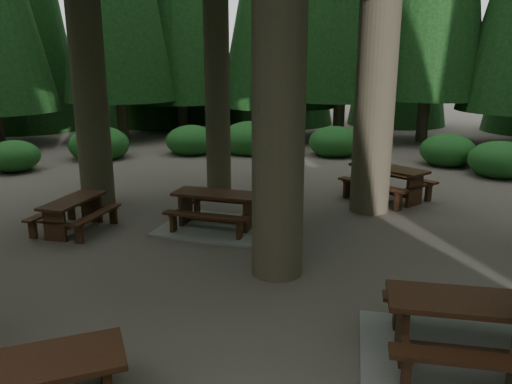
% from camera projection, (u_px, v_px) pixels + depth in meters
% --- Properties ---
extents(ground, '(80.00, 80.00, 0.00)m').
position_uv_depth(ground, '(228.00, 273.00, 8.36)').
color(ground, '#554C45').
rests_on(ground, ground).
extents(picnic_table_a, '(2.48, 2.05, 0.84)m').
position_uv_depth(picnic_table_a, '(471.00, 343.00, 5.75)').
color(picnic_table_a, gray).
rests_on(picnic_table_a, ground).
extents(picnic_table_b, '(1.39, 1.67, 0.69)m').
position_uv_depth(picnic_table_b, '(74.00, 210.00, 10.34)').
color(picnic_table_b, '#351B0F').
rests_on(picnic_table_b, ground).
extents(picnic_table_c, '(2.49, 2.14, 0.78)m').
position_uv_depth(picnic_table_c, '(217.00, 216.00, 10.56)').
color(picnic_table_c, gray).
rests_on(picnic_table_c, ground).
extents(picnic_table_d, '(2.51, 2.45, 0.85)m').
position_uv_depth(picnic_table_d, '(388.00, 178.00, 12.69)').
color(picnic_table_d, '#351B0F').
rests_on(picnic_table_d, ground).
extents(shrub_ring, '(23.86, 24.64, 1.49)m').
position_uv_depth(shrub_ring, '(276.00, 238.00, 8.84)').
color(shrub_ring, '#1F5D20').
rests_on(shrub_ring, ground).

